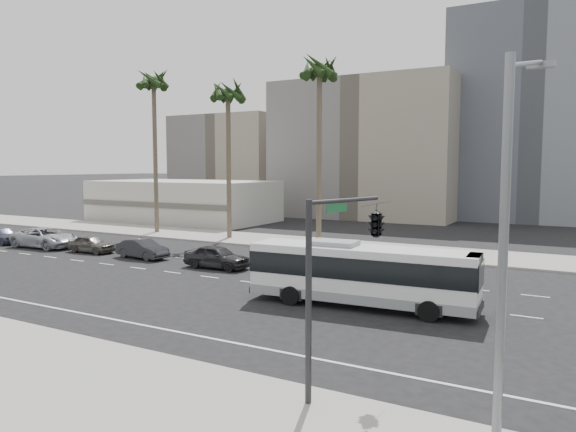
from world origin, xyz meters
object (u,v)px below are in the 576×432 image
Objects in this scene: car_a at (217,257)px; car_e at (2,235)px; palm_far at (154,85)px; streetlight_corner at (509,223)px; city_bus at (361,273)px; car_b at (142,249)px; car_c at (91,244)px; car_d at (45,238)px; palm_mid at (228,97)px; palm_near at (320,74)px; traffic_signal at (370,227)px.

car_e is at bearing 87.93° from car_a.
streetlight_corner is at bearing -37.04° from palm_far.
city_bus reaches higher than car_b.
car_c is (-5.50, 0.02, -0.03)m from car_b.
car_d is (-30.30, 4.98, -0.83)m from city_bus.
car_e is 46.68m from streetlight_corner.
car_c is 17.95m from palm_mid.
car_b is 0.99× the size of car_e.
car_e is 31.14m from palm_near.
car_d is (-11.00, -0.05, 0.12)m from car_b.
city_bus reaches higher than car_a.
palm_near is (-10.15, 16.07, 12.61)m from city_bus.
streetlight_corner is (38.22, -15.87, 4.70)m from car_d.
car_d is 0.41× the size of palm_mid.
car_a is 12.68m from car_c.
car_d is at bearing 95.85° from car_b.
car_d is 0.38× the size of palm_near.
palm_near reaches higher than car_c.
streetlight_corner is at bearing -57.75° from city_bus.
streetlight_corner is (32.72, -15.94, 4.84)m from car_c.
streetlight_corner is (43.72, -15.63, 4.78)m from car_e.
palm_far reaches higher than streetlight_corner.
traffic_signal reaches higher than car_a.
car_d reaches higher than car_a.
car_a is at bearing -57.77° from palm_mid.
palm_far reaches higher than car_b.
car_b is at bearing 165.01° from traffic_signal.
car_e is at bearing -142.26° from palm_mid.
palm_mid is at bearing 148.24° from traffic_signal.
car_b is at bearing -83.27° from car_e.
streetlight_corner reaches higher than car_b.
car_b is 5.50m from car_c.
car_d is at bearing -130.72° from palm_mid.
streetlight_corner is at bearing -114.98° from car_d.
car_d is 26.64m from palm_near.
car_d is at bearing 166.89° from city_bus.
streetlight_corner is at bearing -14.29° from traffic_signal.
streetlight_corner is at bearing -103.97° from car_e.
traffic_signal is 42.38m from palm_far.
palm_far is (1.37, 11.94, 14.03)m from car_d.
traffic_signal is at bearing -47.21° from palm_mid.
car_a is 0.28× the size of palm_far.
car_d is at bearing 160.92° from streetlight_corner.
palm_near is (1.98, 11.49, 13.50)m from car_a.
palm_far reaches higher than car_e.
car_e is at bearing 90.13° from car_d.
palm_far is at bearing 52.01° from car_a.
palm_mid is (-9.80, 0.93, -1.11)m from palm_near.
streetlight_corner is (20.05, -15.48, 4.75)m from car_a.
car_e is at bearing 90.06° from car_c.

